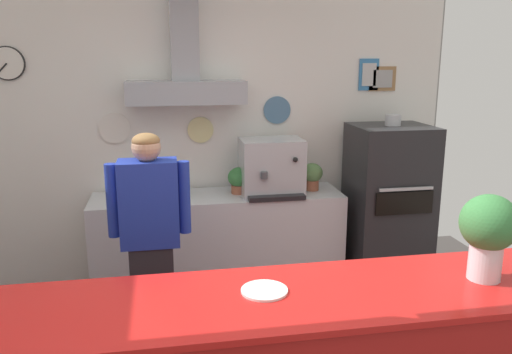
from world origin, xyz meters
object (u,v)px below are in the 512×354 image
at_px(potted_basil, 312,175).
at_px(potted_sage, 239,179).
at_px(basil_vase, 488,232).
at_px(condiment_plate, 264,290).
at_px(pizza_oven, 388,206).
at_px(shop_worker, 151,243).
at_px(espresso_machine, 271,167).
at_px(potted_oregano, 173,183).
at_px(potted_rosemary, 139,184).

relative_size(potted_basil, potted_sage, 1.06).
height_order(basil_vase, condiment_plate, basil_vase).
bearing_deg(pizza_oven, shop_worker, -155.79).
xyz_separation_m(potted_basil, condiment_plate, (-0.90, -2.29, 0.02)).
xyz_separation_m(pizza_oven, espresso_machine, (-1.08, 0.11, 0.39)).
bearing_deg(potted_sage, espresso_machine, -9.67).
distance_m(potted_sage, potted_oregano, 0.59).
bearing_deg(espresso_machine, potted_basil, 6.35).
xyz_separation_m(basil_vase, condiment_plate, (-1.08, 0.05, -0.23)).
bearing_deg(pizza_oven, potted_rosemary, 175.79).
height_order(potted_oregano, basil_vase, basil_vase).
distance_m(espresso_machine, potted_basil, 0.41).
relative_size(pizza_oven, potted_sage, 6.73).
distance_m(pizza_oven, potted_oregano, 1.97).
distance_m(potted_basil, potted_rosemary, 1.55).
relative_size(espresso_machine, potted_basil, 2.19).
distance_m(shop_worker, espresso_machine, 1.51).
xyz_separation_m(potted_basil, potted_sage, (-0.68, 0.01, -0.01)).
bearing_deg(condiment_plate, pizza_oven, 53.44).
distance_m(pizza_oven, basil_vase, 2.32).
bearing_deg(condiment_plate, shop_worker, 114.43).
xyz_separation_m(pizza_oven, potted_rosemary, (-2.24, 0.16, 0.26)).
xyz_separation_m(potted_sage, potted_oregano, (-0.58, -0.04, 0.01)).
bearing_deg(potted_rosemary, condiment_plate, -74.30).
distance_m(espresso_machine, potted_oregano, 0.88).
bearing_deg(potted_basil, pizza_oven, -12.23).
height_order(espresso_machine, potted_rosemary, espresso_machine).
xyz_separation_m(potted_oregano, condiment_plate, (0.36, -2.25, 0.03)).
relative_size(potted_oregano, basil_vase, 0.55).
height_order(shop_worker, potted_rosemary, shop_worker).
xyz_separation_m(espresso_machine, basil_vase, (0.57, -2.30, 0.16)).
xyz_separation_m(shop_worker, potted_rosemary, (-0.11, 1.12, 0.13)).
height_order(potted_basil, potted_oregano, potted_basil).
bearing_deg(potted_sage, potted_rosemary, 179.35).
distance_m(espresso_machine, condiment_plate, 2.31).
xyz_separation_m(espresso_machine, potted_sage, (-0.29, 0.05, -0.11)).
bearing_deg(pizza_oven, espresso_machine, 174.40).
relative_size(potted_basil, basil_vase, 0.59).
bearing_deg(potted_sage, shop_worker, -124.42).
bearing_deg(potted_basil, shop_worker, -142.44).
bearing_deg(potted_basil, basil_vase, -85.67).
distance_m(espresso_machine, basil_vase, 2.37).
xyz_separation_m(espresso_machine, potted_basil, (0.39, 0.04, -0.10)).
height_order(potted_basil, potted_rosemary, potted_basil).
distance_m(potted_rosemary, basil_vase, 2.93).
height_order(espresso_machine, condiment_plate, espresso_machine).
height_order(pizza_oven, espresso_machine, pizza_oven).
distance_m(espresso_machine, potted_sage, 0.31).
bearing_deg(pizza_oven, potted_basil, 167.77).
xyz_separation_m(shop_worker, potted_oregano, (0.18, 1.07, 0.15)).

